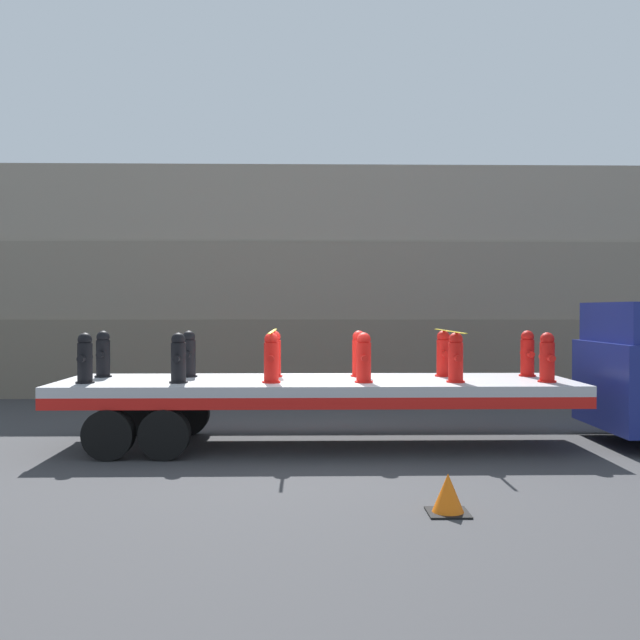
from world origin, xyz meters
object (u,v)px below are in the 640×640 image
at_px(fire_hydrant_red_far_2, 274,354).
at_px(fire_hydrant_red_near_3, 364,358).
at_px(flatbed_trailer, 291,391).
at_px(traffic_cone, 448,494).
at_px(fire_hydrant_red_far_5, 527,354).
at_px(fire_hydrant_red_near_5, 547,358).
at_px(fire_hydrant_black_far_0, 103,355).
at_px(fire_hydrant_black_far_1, 189,354).
at_px(fire_hydrant_black_near_0, 85,359).
at_px(fire_hydrant_red_near_2, 271,358).
at_px(fire_hydrant_red_far_3, 359,354).
at_px(fire_hydrant_red_near_4, 456,358).
at_px(fire_hydrant_black_near_1, 178,358).
at_px(fire_hydrant_red_far_4, 443,354).

distance_m(fire_hydrant_red_far_2, fire_hydrant_red_near_3, 2.00).
relative_size(flatbed_trailer, traffic_cone, 18.32).
bearing_deg(fire_hydrant_red_far_5, fire_hydrant_red_near_5, -90.00).
bearing_deg(fire_hydrant_red_far_5, fire_hydrant_black_far_0, 180.00).
xyz_separation_m(fire_hydrant_black_far_1, fire_hydrant_red_near_3, (3.29, -1.13, 0.00)).
bearing_deg(fire_hydrant_black_near_0, fire_hydrant_red_near_2, 0.00).
height_order(fire_hydrant_red_far_3, traffic_cone, fire_hydrant_red_far_3).
relative_size(fire_hydrant_red_near_4, fire_hydrant_red_near_5, 1.00).
relative_size(fire_hydrant_black_far_0, fire_hydrant_red_near_3, 1.00).
distance_m(fire_hydrant_black_near_1, fire_hydrant_red_far_5, 6.67).
relative_size(flatbed_trailer, fire_hydrant_red_near_5, 10.56).
bearing_deg(flatbed_trailer, fire_hydrant_black_near_0, -171.14).
height_order(fire_hydrant_red_far_2, fire_hydrant_red_near_4, same).
distance_m(fire_hydrant_black_far_0, fire_hydrant_red_near_3, 5.06).
bearing_deg(fire_hydrant_red_near_2, fire_hydrant_red_near_4, 0.00).
relative_size(fire_hydrant_red_far_3, fire_hydrant_red_far_5, 1.00).
xyz_separation_m(fire_hydrant_red_near_3, traffic_cone, (0.73, -3.87, -1.42)).
bearing_deg(fire_hydrant_red_near_4, fire_hydrant_black_far_0, 170.24).
bearing_deg(fire_hydrant_black_near_1, fire_hydrant_red_near_5, 0.00).
bearing_deg(fire_hydrant_red_far_5, fire_hydrant_red_near_4, -145.48).
bearing_deg(fire_hydrant_red_near_3, fire_hydrant_red_near_2, 180.00).
xyz_separation_m(fire_hydrant_black_near_0, fire_hydrant_black_far_1, (1.64, 1.13, 0.00)).
bearing_deg(fire_hydrant_red_far_3, fire_hydrant_black_far_1, 180.00).
distance_m(fire_hydrant_red_far_3, fire_hydrant_red_near_5, 3.48).
relative_size(fire_hydrant_red_far_4, fire_hydrant_red_far_5, 1.00).
relative_size(fire_hydrant_red_far_5, traffic_cone, 1.74).
bearing_deg(fire_hydrant_black_near_0, fire_hydrant_red_far_2, 18.98).
xyz_separation_m(flatbed_trailer, fire_hydrant_red_near_2, (-0.34, -0.57, 0.65)).
height_order(fire_hydrant_red_far_4, fire_hydrant_red_near_5, same).
xyz_separation_m(fire_hydrant_black_near_1, fire_hydrant_red_far_4, (4.93, 1.13, 0.00)).
xyz_separation_m(fire_hydrant_black_far_0, fire_hydrant_red_near_5, (8.22, -1.13, 0.00)).
bearing_deg(flatbed_trailer, fire_hydrant_black_far_0, 171.14).
xyz_separation_m(fire_hydrant_red_near_3, fire_hydrant_red_near_4, (1.64, 0.00, 0.00)).
height_order(fire_hydrant_black_near_0, fire_hydrant_black_near_1, same).
height_order(fire_hydrant_red_far_2, fire_hydrant_red_far_5, same).
height_order(fire_hydrant_black_far_0, fire_hydrant_red_far_2, same).
relative_size(fire_hydrant_black_far_1, fire_hydrant_red_far_5, 1.00).
height_order(fire_hydrant_red_near_2, fire_hydrant_red_far_2, same).
bearing_deg(fire_hydrant_black_far_1, fire_hydrant_red_far_2, 0.00).
bearing_deg(fire_hydrant_red_far_4, fire_hydrant_black_far_0, 180.00).
height_order(fire_hydrant_black_far_1, fire_hydrant_red_near_3, same).
height_order(flatbed_trailer, fire_hydrant_red_near_5, fire_hydrant_red_near_5).
bearing_deg(flatbed_trailer, fire_hydrant_red_far_4, 10.85).
distance_m(fire_hydrant_black_near_1, fire_hydrant_red_far_3, 3.48).
bearing_deg(fire_hydrant_red_near_2, fire_hydrant_red_far_2, 90.00).
bearing_deg(fire_hydrant_red_far_4, fire_hydrant_red_far_3, 180.00).
bearing_deg(fire_hydrant_red_near_3, fire_hydrant_black_near_0, 180.00).
xyz_separation_m(flatbed_trailer, fire_hydrant_red_far_4, (2.95, 0.57, 0.65)).
bearing_deg(fire_hydrant_red_near_3, fire_hydrant_red_near_5, 0.00).
bearing_deg(flatbed_trailer, traffic_cone, -65.37).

